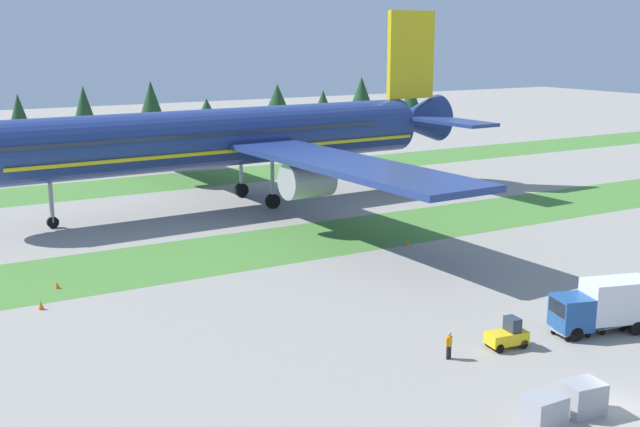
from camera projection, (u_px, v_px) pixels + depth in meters
name	position (u px, v px, depth m)	size (l,w,h in m)	color
ground_plane	(618.00, 407.00, 41.70)	(400.00, 400.00, 0.00)	gray
grass_strip_near	(283.00, 244.00, 74.41)	(320.00, 12.47, 0.01)	#4C8438
grass_strip_far	(157.00, 183.00, 105.57)	(320.00, 12.47, 0.01)	#4C8438
airliner	(237.00, 136.00, 90.12)	(60.55, 74.57, 22.60)	navy
baggage_tug	(508.00, 335.00, 49.52)	(2.75, 1.64, 1.97)	yellow
cargo_dolly_lead	(571.00, 323.00, 51.37)	(2.38, 1.78, 1.55)	#A3A3A8
cargo_dolly_second	(606.00, 317.00, 52.45)	(2.38, 1.78, 1.55)	#A3A3A8
cargo_dolly_third	(639.00, 311.00, 53.52)	(2.38, 1.78, 1.55)	#A3A3A8
catering_truck	(605.00, 304.00, 51.87)	(7.32, 4.16, 3.58)	#1E4C8E
ground_crew_marshaller	(449.00, 344.00, 47.73)	(0.54, 0.36, 1.74)	black
uld_container_1	(543.00, 412.00, 39.32)	(2.00, 1.60, 1.73)	#A3A3A8
uld_container_2	(583.00, 398.00, 40.83)	(2.00, 1.60, 1.75)	#A3A3A8
taxiway_marker_0	(407.00, 242.00, 73.83)	(0.44, 0.44, 0.68)	orange
taxiway_marker_1	(41.00, 305.00, 56.53)	(0.44, 0.44, 0.67)	orange
taxiway_marker_2	(57.00, 285.00, 61.28)	(0.44, 0.44, 0.52)	orange
distant_tree_line	(63.00, 110.00, 137.04)	(154.57, 10.38, 11.39)	#4C3823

